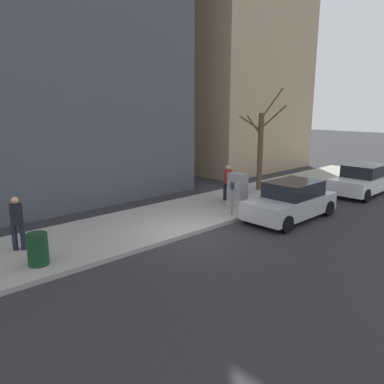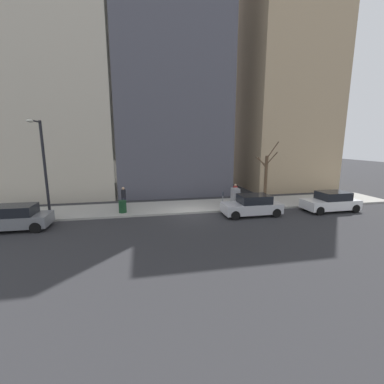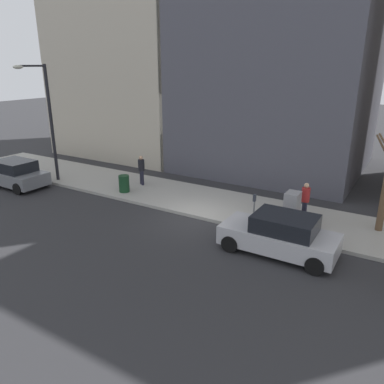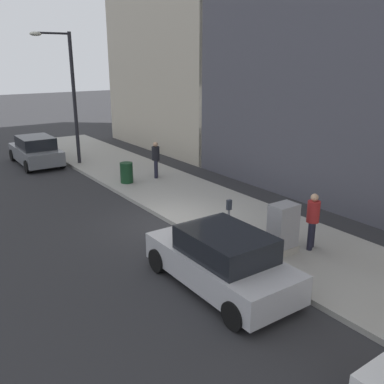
{
  "view_description": "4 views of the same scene",
  "coord_description": "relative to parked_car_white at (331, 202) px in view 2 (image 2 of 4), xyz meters",
  "views": [
    {
      "loc": [
        -9.03,
        8.54,
        4.42
      ],
      "look_at": [
        1.18,
        -1.04,
        1.21
      ],
      "focal_mm": 35.0,
      "sensor_mm": 36.0,
      "label": 1
    },
    {
      "loc": [
        -18.11,
        3.65,
        5.3
      ],
      "look_at": [
        1.76,
        -0.37,
        1.32
      ],
      "focal_mm": 24.0,
      "sensor_mm": 36.0,
      "label": 2
    },
    {
      "loc": [
        -13.45,
        -7.93,
        6.64
      ],
      "look_at": [
        -0.41,
        -0.0,
        1.41
      ],
      "focal_mm": 35.0,
      "sensor_mm": 36.0,
      "label": 3
    },
    {
      "loc": [
        -7.17,
        -11.56,
        5.44
      ],
      "look_at": [
        0.33,
        -0.83,
        1.32
      ],
      "focal_mm": 40.0,
      "sensor_mm": 36.0,
      "label": 4
    }
  ],
  "objects": [
    {
      "name": "pedestrian_near_meter",
      "position": [
        3.45,
        6.53,
        0.35
      ],
      "size": [
        0.37,
        0.36,
        1.66
      ],
      "rotation": [
        0.0,
        0.0,
        0.47
      ],
      "color": "#1E1E2D",
      "rests_on": "sidewalk"
    },
    {
      "name": "office_tower_right",
      "position": [
        12.16,
        21.84,
        9.97
      ],
      "size": [
        10.73,
        10.73,
        21.41
      ],
      "primitive_type": "cube",
      "color": "#BCB29E",
      "rests_on": "ground"
    },
    {
      "name": "sidewalk",
      "position": [
        3.29,
        10.74,
        -0.66
      ],
      "size": [
        4.0,
        36.0,
        0.15
      ],
      "primitive_type": "cube",
      "color": "#9E9B93",
      "rests_on": "ground"
    },
    {
      "name": "pedestrian_midblock",
      "position": [
        3.69,
        15.77,
        0.35
      ],
      "size": [
        0.36,
        0.36,
        1.66
      ],
      "rotation": [
        0.0,
        0.0,
        4.12
      ],
      "color": "#1E1E2D",
      "rests_on": "sidewalk"
    },
    {
      "name": "parking_meter",
      "position": [
        1.74,
        8.2,
        0.24
      ],
      "size": [
        0.14,
        0.1,
        1.35
      ],
      "color": "slate",
      "rests_on": "sidewalk"
    },
    {
      "name": "trash_bin",
      "position": [
        2.19,
        15.78,
        -0.14
      ],
      "size": [
        0.56,
        0.56,
        0.9
      ],
      "primitive_type": "cylinder",
      "color": "#14381E",
      "rests_on": "sidewalk"
    },
    {
      "name": "parked_car_silver",
      "position": [
        0.1,
        6.5,
        0.0
      ],
      "size": [
        1.94,
        4.21,
        1.52
      ],
      "rotation": [
        0.0,
        0.0,
        0.0
      ],
      "color": "#B7B7BC",
      "rests_on": "ground"
    },
    {
      "name": "bare_tree",
      "position": [
        3.87,
        3.55,
        1.59
      ],
      "size": [
        2.24,
        1.28,
        5.19
      ],
      "color": "brown",
      "rests_on": "sidewalk"
    },
    {
      "name": "office_block_center",
      "position": [
        12.4,
        11.09,
        13.57
      ],
      "size": [
        11.22,
        11.22,
        28.6
      ],
      "primitive_type": "cube",
      "color": "#4C4C56",
      "rests_on": "ground"
    },
    {
      "name": "office_tower_left",
      "position": [
        11.44,
        -1.98,
        13.0
      ],
      "size": [
        9.29,
        9.29,
        27.48
      ],
      "primitive_type": "cube",
      "color": "tan",
      "rests_on": "ground"
    },
    {
      "name": "parked_car_grey",
      "position": [
        0.05,
        22.09,
        0.0
      ],
      "size": [
        1.94,
        4.21,
        1.52
      ],
      "rotation": [
        0.0,
        0.0,
        -0.01
      ],
      "color": "slate",
      "rests_on": "ground"
    },
    {
      "name": "parked_car_white",
      "position": [
        0.0,
        0.0,
        0.0
      ],
      "size": [
        1.97,
        4.22,
        1.52
      ],
      "rotation": [
        0.0,
        0.0,
        0.01
      ],
      "color": "white",
      "rests_on": "ground"
    },
    {
      "name": "streetlamp",
      "position": [
        1.57,
        20.62,
        3.28
      ],
      "size": [
        1.97,
        0.32,
        6.5
      ],
      "color": "black",
      "rests_on": "sidewalk"
    },
    {
      "name": "ground_plane",
      "position": [
        1.29,
        10.74,
        -0.74
      ],
      "size": [
        120.0,
        120.0,
        0.0
      ],
      "primitive_type": "plane",
      "color": "#2B2B2D"
    },
    {
      "name": "utility_box",
      "position": [
        2.59,
        6.84,
        0.11
      ],
      "size": [
        0.83,
        0.61,
        1.43
      ],
      "color": "#A8A399",
      "rests_on": "sidewalk"
    }
  ]
}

